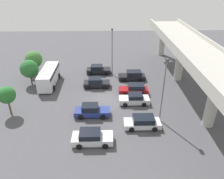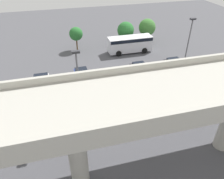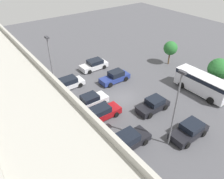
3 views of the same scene
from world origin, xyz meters
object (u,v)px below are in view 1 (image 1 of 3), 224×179
(parked_car_3, at_px, (134,89))
(lamp_post_mid_lot, at_px, (164,87))
(parked_car_1, at_px, (132,76))
(parked_car_2, at_px, (96,83))
(tree_front_centre, at_px, (29,69))
(parked_car_7, at_px, (92,137))
(parked_car_6, at_px, (143,122))
(parked_car_5, at_px, (92,111))
(tree_front_far_right, at_px, (7,95))
(parked_car_0, at_px, (98,70))
(shuttle_bus, at_px, (49,76))
(lamp_post_near_aisle, at_px, (112,49))
(tree_front_left, at_px, (34,59))
(parked_car_4, at_px, (134,99))

(parked_car_3, xyz_separation_m, lamp_post_mid_lot, (7.13, 2.56, 4.21))
(parked_car_1, distance_m, parked_car_3, 5.22)
(parked_car_2, xyz_separation_m, tree_front_centre, (-1.38, -11.22, 2.10))
(parked_car_7, xyz_separation_m, lamp_post_mid_lot, (-4.03, 8.61, 4.23))
(parked_car_6, xyz_separation_m, parked_car_7, (2.69, -6.15, 0.02))
(parked_car_5, bearing_deg, tree_front_far_right, 176.03)
(parked_car_0, height_order, shuttle_bus, shuttle_bus)
(parked_car_3, distance_m, lamp_post_near_aisle, 9.22)
(parked_car_5, distance_m, shuttle_bus, 12.28)
(parked_car_3, relative_size, tree_front_centre, 1.05)
(tree_front_left, distance_m, tree_front_far_right, 13.36)
(parked_car_0, xyz_separation_m, parked_car_1, (2.84, 6.22, -0.00))
(lamp_post_near_aisle, height_order, tree_front_left, lamp_post_near_aisle)
(parked_car_2, distance_m, parked_car_7, 13.68)
(lamp_post_near_aisle, bearing_deg, tree_front_far_right, -48.54)
(parked_car_7, relative_size, shuttle_bus, 0.61)
(parked_car_1, height_order, parked_car_6, parked_car_1)
(parked_car_6, distance_m, tree_front_left, 24.60)
(parked_car_1, distance_m, parked_car_5, 12.92)
(parked_car_3, bearing_deg, tree_front_far_right, 16.10)
(parked_car_2, height_order, parked_car_3, parked_car_3)
(parked_car_2, bearing_deg, parked_car_0, 88.28)
(lamp_post_near_aisle, height_order, lamp_post_mid_lot, lamp_post_near_aisle)
(parked_car_6, relative_size, tree_front_far_right, 1.11)
(parked_car_6, distance_m, tree_front_centre, 21.42)
(parked_car_4, bearing_deg, parked_car_2, -43.09)
(parked_car_7, bearing_deg, tree_front_left, 121.08)
(parked_car_4, relative_size, lamp_post_near_aisle, 0.51)
(parked_car_4, height_order, shuttle_bus, shuttle_bus)
(parked_car_5, bearing_deg, parked_car_1, 58.62)
(lamp_post_mid_lot, bearing_deg, parked_car_2, -138.27)
(shuttle_bus, relative_size, lamp_post_mid_lot, 0.88)
(parked_car_4, bearing_deg, parked_car_7, 55.08)
(parked_car_7, bearing_deg, tree_front_far_right, 151.89)
(lamp_post_mid_lot, bearing_deg, lamp_post_near_aisle, -158.39)
(shuttle_bus, bearing_deg, parked_car_1, -83.99)
(parked_car_5, xyz_separation_m, parked_car_6, (2.64, 6.49, -0.04))
(parked_car_5, height_order, shuttle_bus, shuttle_bus)
(parked_car_0, height_order, parked_car_5, parked_car_5)
(lamp_post_mid_lot, bearing_deg, parked_car_0, -150.92)
(parked_car_1, xyz_separation_m, parked_car_5, (11.03, -6.73, 0.01))
(parked_car_4, distance_m, parked_car_5, 6.78)
(parked_car_4, xyz_separation_m, parked_car_5, (2.94, -6.11, 0.04))
(parked_car_1, distance_m, lamp_post_near_aisle, 6.02)
(parked_car_5, bearing_deg, lamp_post_mid_lot, -8.32)
(parked_car_5, height_order, tree_front_centre, tree_front_centre)
(parked_car_1, height_order, tree_front_far_right, tree_front_far_right)
(parked_car_1, height_order, tree_front_centre, tree_front_centre)
(parked_car_1, distance_m, tree_front_far_right, 20.68)
(parked_car_2, relative_size, parked_car_7, 0.94)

